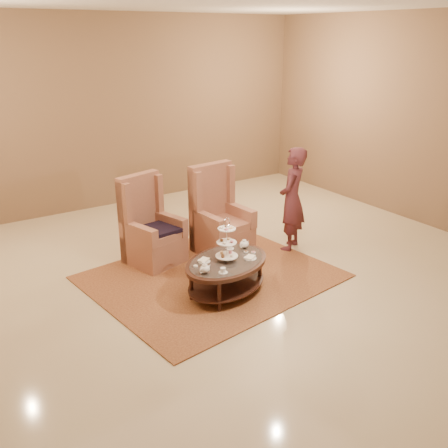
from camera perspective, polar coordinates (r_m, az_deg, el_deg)
ground at (r=6.78m, az=1.27°, el=-6.52°), size 8.00×8.00×0.00m
ceiling at (r=6.78m, az=1.27°, el=-6.52°), size 8.00×8.00×0.02m
wall_back at (r=9.68m, az=-12.46°, el=12.30°), size 8.00×0.04×3.50m
wall_right at (r=9.02m, az=23.21°, el=10.52°), size 0.04×8.00×3.50m
rug at (r=6.88m, az=-1.45°, el=-6.01°), size 3.37×2.93×0.02m
tea_table at (r=6.32m, az=0.29°, el=-4.85°), size 1.44×1.20×1.03m
armchair_left at (r=7.26m, az=-8.45°, el=-1.09°), size 0.86×0.88×1.28m
armchair_right at (r=7.51m, az=-0.60°, el=0.05°), size 0.78×0.81×1.33m
person at (r=7.57m, az=7.78°, el=2.79°), size 0.69×0.64×1.59m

